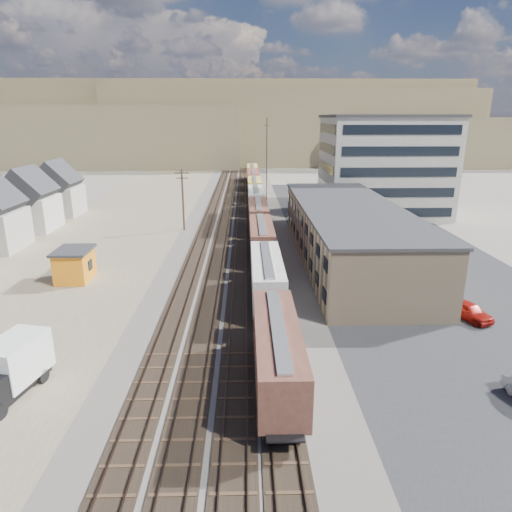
{
  "coord_description": "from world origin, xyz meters",
  "views": [
    {
      "loc": [
        1.7,
        -32.12,
        17.94
      ],
      "look_at": [
        2.86,
        16.98,
        3.0
      ],
      "focal_mm": 32.0,
      "sensor_mm": 36.0,
      "label": 1
    }
  ],
  "objects_px": {
    "freight_train": "(257,206)",
    "parked_car_red": "(469,311)",
    "maintenance_shed": "(75,264)",
    "parked_car_blue": "(379,233)",
    "utility_pole_north": "(183,198)",
    "box_truck": "(8,370)"
  },
  "relations": [
    {
      "from": "freight_train",
      "to": "parked_car_red",
      "type": "height_order",
      "value": "freight_train"
    },
    {
      "from": "maintenance_shed",
      "to": "parked_car_blue",
      "type": "relative_size",
      "value": 0.89
    },
    {
      "from": "parked_car_red",
      "to": "freight_train",
      "type": "bearing_deg",
      "value": 91.11
    },
    {
      "from": "freight_train",
      "to": "parked_car_blue",
      "type": "bearing_deg",
      "value": -33.68
    },
    {
      "from": "freight_train",
      "to": "parked_car_red",
      "type": "bearing_deg",
      "value": -66.42
    },
    {
      "from": "freight_train",
      "to": "parked_car_blue",
      "type": "xyz_separation_m",
      "value": [
        18.71,
        -12.47,
        -2.0
      ]
    },
    {
      "from": "utility_pole_north",
      "to": "maintenance_shed",
      "type": "height_order",
      "value": "utility_pole_north"
    },
    {
      "from": "utility_pole_north",
      "to": "box_truck",
      "type": "distance_m",
      "value": 47.42
    },
    {
      "from": "utility_pole_north",
      "to": "parked_car_blue",
      "type": "distance_m",
      "value": 31.85
    },
    {
      "from": "utility_pole_north",
      "to": "parked_car_red",
      "type": "xyz_separation_m",
      "value": [
        30.85,
        -35.74,
        -4.51
      ]
    },
    {
      "from": "maintenance_shed",
      "to": "parked_car_red",
      "type": "distance_m",
      "value": 41.86
    },
    {
      "from": "parked_car_blue",
      "to": "parked_car_red",
      "type": "bearing_deg",
      "value": -139.82
    },
    {
      "from": "box_truck",
      "to": "freight_train",
      "type": "bearing_deg",
      "value": 71.49
    },
    {
      "from": "utility_pole_north",
      "to": "parked_car_blue",
      "type": "bearing_deg",
      "value": -10.44
    },
    {
      "from": "box_truck",
      "to": "utility_pole_north",
      "type": "bearing_deg",
      "value": 83.1
    },
    {
      "from": "freight_train",
      "to": "utility_pole_north",
      "type": "bearing_deg",
      "value": -151.22
    },
    {
      "from": "freight_train",
      "to": "parked_car_red",
      "type": "xyz_separation_m",
      "value": [
        18.55,
        -42.5,
        -2.0
      ]
    },
    {
      "from": "utility_pole_north",
      "to": "freight_train",
      "type": "bearing_deg",
      "value": 28.78
    },
    {
      "from": "box_truck",
      "to": "maintenance_shed",
      "type": "xyz_separation_m",
      "value": [
        -3.68,
        22.79,
        0.02
      ]
    },
    {
      "from": "freight_train",
      "to": "parked_car_blue",
      "type": "relative_size",
      "value": 20.89
    },
    {
      "from": "box_truck",
      "to": "parked_car_red",
      "type": "xyz_separation_m",
      "value": [
        36.53,
        11.21,
        -1.07
      ]
    },
    {
      "from": "parked_car_red",
      "to": "parked_car_blue",
      "type": "xyz_separation_m",
      "value": [
        0.15,
        30.03,
        0.0
      ]
    }
  ]
}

